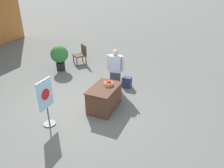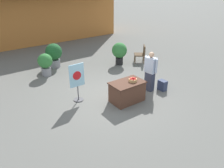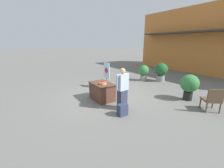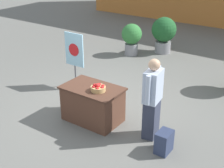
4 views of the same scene
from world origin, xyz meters
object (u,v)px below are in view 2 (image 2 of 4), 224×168
(person_visitor, at_px, (150,71))
(potted_plant_near_right, at_px, (119,51))
(patio_chair, at_px, (141,53))
(display_table, at_px, (127,92))
(potted_plant_near_left, at_px, (45,63))
(poster_board, at_px, (77,81))
(apple_basket, at_px, (133,80))
(backpack, at_px, (162,85))
(potted_plant_far_left, at_px, (54,54))

(person_visitor, xyz_separation_m, potted_plant_near_right, (0.82, 3.07, -0.11))
(patio_chair, relative_size, potted_plant_near_right, 0.79)
(display_table, relative_size, potted_plant_near_left, 1.18)
(person_visitor, xyz_separation_m, potted_plant_near_left, (-2.84, 3.90, -0.20))
(display_table, relative_size, poster_board, 0.86)
(patio_chair, height_order, potted_plant_near_right, potted_plant_near_right)
(person_visitor, relative_size, patio_chair, 1.76)
(potted_plant_near_left, bearing_deg, apple_basket, -67.05)
(apple_basket, relative_size, potted_plant_near_left, 0.28)
(backpack, bearing_deg, potted_plant_near_right, 83.53)
(display_table, distance_m, potted_plant_near_left, 4.35)
(potted_plant_far_left, bearing_deg, poster_board, -99.70)
(poster_board, xyz_separation_m, potted_plant_near_left, (-0.11, 2.96, -0.17))
(potted_plant_far_left, bearing_deg, apple_basket, -78.72)
(backpack, height_order, patio_chair, patio_chair)
(apple_basket, distance_m, backpack, 1.66)
(poster_board, distance_m, potted_plant_near_left, 2.97)
(display_table, xyz_separation_m, patio_chair, (3.29, 2.82, 0.12))
(person_visitor, bearing_deg, potted_plant_far_left, -73.48)
(poster_board, distance_m, potted_plant_near_right, 4.14)
(patio_chair, relative_size, potted_plant_far_left, 0.75)
(apple_basket, bearing_deg, person_visitor, 11.78)
(backpack, height_order, potted_plant_far_left, potted_plant_far_left)
(poster_board, height_order, potted_plant_near_left, poster_board)
(display_table, distance_m, potted_plant_near_right, 3.88)
(person_visitor, bearing_deg, potted_plant_near_right, -112.29)
(patio_chair, bearing_deg, person_visitor, 90.84)
(potted_plant_near_left, bearing_deg, potted_plant_far_left, 47.00)
(poster_board, bearing_deg, potted_plant_far_left, 170.01)
(potted_plant_far_left, bearing_deg, backpack, -63.36)
(potted_plant_near_left, xyz_separation_m, potted_plant_near_right, (3.66, -0.82, 0.09))
(potted_plant_near_left, bearing_deg, backpack, -52.05)
(patio_chair, relative_size, potted_plant_near_left, 0.87)
(display_table, bearing_deg, potted_plant_near_right, 56.83)
(apple_basket, distance_m, potted_plant_far_left, 5.04)
(apple_basket, bearing_deg, potted_plant_far_left, 101.28)
(apple_basket, bearing_deg, backpack, -3.05)
(display_table, bearing_deg, apple_basket, -17.38)
(patio_chair, bearing_deg, apple_basket, 80.79)
(person_visitor, relative_size, poster_board, 1.12)
(display_table, relative_size, patio_chair, 1.35)
(person_visitor, bearing_deg, backpack, 137.59)
(backpack, relative_size, potted_plant_near_right, 0.36)
(apple_basket, height_order, potted_plant_near_left, potted_plant_near_left)
(potted_plant_near_left, relative_size, potted_plant_near_right, 0.90)
(person_visitor, relative_size, potted_plant_near_left, 1.53)
(patio_chair, bearing_deg, poster_board, 57.80)
(apple_basket, distance_m, person_visitor, 1.12)
(display_table, distance_m, patio_chair, 4.33)
(display_table, bearing_deg, potted_plant_near_left, 110.85)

